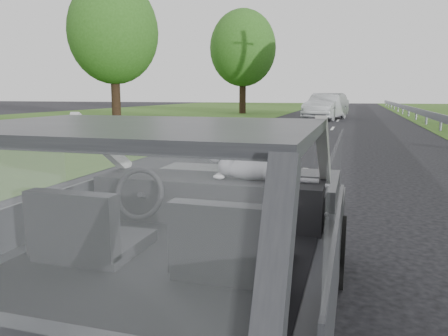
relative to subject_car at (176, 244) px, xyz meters
The scene contains 9 objects.
subject_car is the anchor object (origin of this frame).
dashboard 0.64m from the subject_car, 90.00° to the left, with size 1.58×0.45×0.30m, color black.
driver_seat 0.52m from the subject_car, 144.06° to the right, with size 0.50×0.72×0.42m, color black.
passenger_seat 0.52m from the subject_car, 35.94° to the right, with size 0.50×0.72×0.42m, color black.
steering_wheel 0.55m from the subject_car, 140.48° to the left, with size 0.36×0.36×0.04m, color black.
cat 0.77m from the subject_car, 64.18° to the left, with size 0.55×0.17×0.25m, color #9E9EA2.
other_car 25.04m from the subject_car, 91.74° to the left, with size 1.90×4.82×1.59m, color silver.
tree_5 24.02m from the subject_car, 121.18° to the left, with size 5.06×5.06×7.66m, color #285719, non-canonical shape.
tree_6 32.31m from the subject_car, 103.60° to the left, with size 5.07×5.07×7.68m, color #285719, non-canonical shape.
Camera 1 is at (0.96, -2.23, 1.58)m, focal length 35.00 mm.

